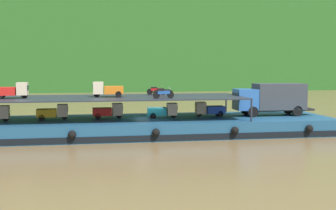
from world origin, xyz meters
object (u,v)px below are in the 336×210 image
object	(u,v)px
mini_truck_lower_bow	(209,109)
mini_truck_lower_aft	(53,112)
motorcycle_upper_centre	(163,92)
mini_truck_lower_fore	(163,111)
mini_truck_lower_mid	(108,111)
motorcycle_upper_stbd	(156,90)
cargo_barge	(149,126)
mini_truck_upper_mid	(108,89)
motorcycle_upper_port	(163,93)
mini_truck_upper_stern	(12,90)
covered_lorry	(271,98)

from	to	relation	value
mini_truck_lower_bow	mini_truck_lower_aft	bearing A→B (deg)	-178.87
mini_truck_lower_bow	motorcycle_upper_centre	world-z (taller)	motorcycle_upper_centre
mini_truck_lower_fore	mini_truck_lower_mid	bearing A→B (deg)	173.54
mini_truck_lower_bow	motorcycle_upper_stbd	world-z (taller)	motorcycle_upper_stbd
cargo_barge	mini_truck_lower_bow	xyz separation A→B (m)	(5.83, 0.61, 1.44)
mini_truck_lower_aft	mini_truck_upper_mid	size ratio (longest dim) A/B	0.99
motorcycle_upper_port	mini_truck_lower_aft	bearing A→B (deg)	164.81
cargo_barge	motorcycle_upper_stbd	bearing A→B (deg)	67.49
mini_truck_lower_aft	mini_truck_upper_mid	world-z (taller)	mini_truck_upper_mid
mini_truck_lower_bow	mini_truck_upper_stern	size ratio (longest dim) A/B	1.00
mini_truck_lower_aft	mini_truck_lower_bow	world-z (taller)	same
mini_truck_lower_aft	motorcycle_upper_port	world-z (taller)	motorcycle_upper_port
cargo_barge	mini_truck_lower_mid	xyz separation A→B (m)	(-3.74, 0.51, 1.44)
motorcycle_upper_stbd	mini_truck_lower_mid	bearing A→B (deg)	-158.89
mini_truck_upper_stern	motorcycle_upper_port	bearing A→B (deg)	-9.59
motorcycle_upper_centre	motorcycle_upper_stbd	size ratio (longest dim) A/B	1.00
cargo_barge	motorcycle_upper_centre	xyz separation A→B (m)	(1.26, 0.02, 3.18)
mini_truck_lower_mid	mini_truck_upper_mid	world-z (taller)	mini_truck_upper_mid
mini_truck_lower_fore	mini_truck_upper_stern	world-z (taller)	mini_truck_upper_stern
mini_truck_lower_bow	motorcycle_upper_centre	xyz separation A→B (m)	(-4.57, -0.59, 1.74)
mini_truck_lower_fore	mini_truck_upper_stern	size ratio (longest dim) A/B	1.02
cargo_barge	mini_truck_lower_bow	world-z (taller)	mini_truck_lower_bow
cargo_barge	mini_truck_lower_bow	bearing A→B (deg)	5.99
mini_truck_lower_mid	motorcycle_upper_centre	xyz separation A→B (m)	(5.01, -0.49, 1.74)
mini_truck_upper_mid	motorcycle_upper_port	distance (m)	5.33
mini_truck_lower_fore	mini_truck_upper_mid	world-z (taller)	mini_truck_upper_mid
mini_truck_upper_stern	motorcycle_upper_centre	size ratio (longest dim) A/B	1.44
mini_truck_upper_stern	motorcycle_upper_stbd	distance (m)	13.20
mini_truck_lower_bow	motorcycle_upper_stbd	size ratio (longest dim) A/B	1.44
mini_truck_lower_mid	mini_truck_upper_mid	distance (m)	2.03
mini_truck_upper_mid	motorcycle_upper_port	world-z (taller)	mini_truck_upper_mid
covered_lorry	mini_truck_lower_fore	distance (m)	10.76
mini_truck_lower_bow	motorcycle_upper_port	xyz separation A→B (m)	(-4.89, -2.89, 1.74)
mini_truck_lower_bow	cargo_barge	bearing A→B (deg)	-174.01
covered_lorry	motorcycle_upper_stbd	size ratio (longest dim) A/B	4.14
mini_truck_upper_stern	mini_truck_lower_aft	bearing A→B (deg)	7.12
mini_truck_lower_fore	motorcycle_upper_centre	xyz separation A→B (m)	(0.01, 0.08, 1.74)
mini_truck_lower_bow	mini_truck_upper_mid	world-z (taller)	mini_truck_upper_mid
mini_truck_upper_stern	mini_truck_lower_mid	bearing A→B (deg)	4.18
mini_truck_upper_mid	covered_lorry	bearing A→B (deg)	0.53
mini_truck_upper_mid	mini_truck_lower_fore	bearing A→B (deg)	-2.59
mini_truck_lower_aft	mini_truck_lower_fore	xyz separation A→B (m)	(9.91, -0.38, 0.00)
cargo_barge	motorcycle_upper_port	world-z (taller)	motorcycle_upper_port
cargo_barge	mini_truck_lower_bow	distance (m)	6.04
cargo_barge	mini_truck_lower_mid	bearing A→B (deg)	172.21
motorcycle_upper_stbd	mini_truck_upper_stern	bearing A→B (deg)	-169.43
covered_lorry	mini_truck_lower_aft	size ratio (longest dim) A/B	2.84
cargo_barge	motorcycle_upper_centre	world-z (taller)	motorcycle_upper_centre
mini_truck_lower_mid	motorcycle_upper_port	world-z (taller)	motorcycle_upper_port
mini_truck_upper_stern	motorcycle_upper_port	xyz separation A→B (m)	(12.96, -2.19, -0.26)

